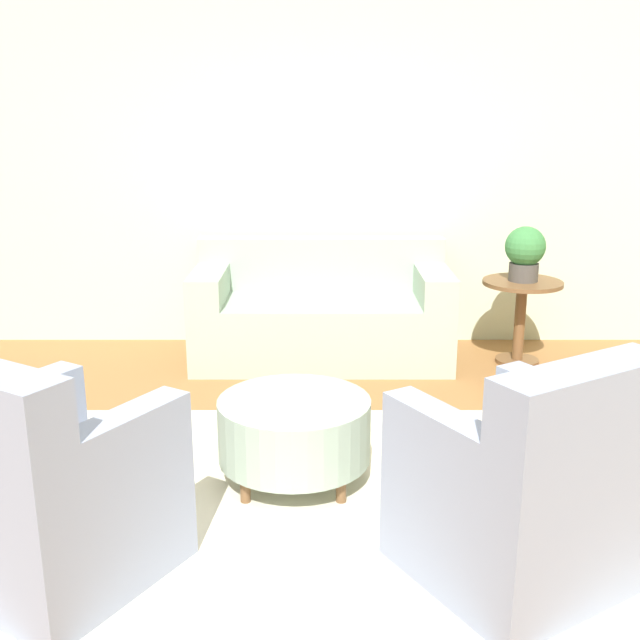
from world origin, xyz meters
The scene contains 9 objects.
ground_plane centered at (0.00, 0.00, 0.00)m, with size 16.00×16.00×0.00m, color #996638.
wall_back centered at (0.00, 2.67, 1.40)m, with size 9.23×0.12×2.80m.
rug centered at (0.00, 0.00, 0.01)m, with size 3.23×2.18×0.01m.
couch centered at (0.15, 2.14, 0.33)m, with size 1.88×0.85×0.88m.
armchair_left centered at (-0.93, -0.64, 0.38)m, with size 1.04×1.04×0.96m.
armchair_right centered at (0.93, -0.64, 0.38)m, with size 1.04×1.04×0.96m.
ottoman_table centered at (0.01, 0.19, 0.28)m, with size 0.76×0.76×0.43m.
side_table centered at (1.61, 2.04, 0.43)m, with size 0.58×0.58×0.63m.
potted_plant_on_side_table centered at (1.61, 2.04, 0.84)m, with size 0.29×0.29×0.40m.
Camera 1 is at (0.13, -3.26, 1.82)m, focal length 42.00 mm.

